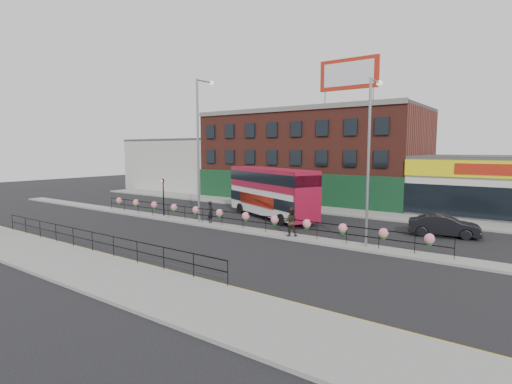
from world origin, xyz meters
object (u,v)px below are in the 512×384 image
Objects in this scene: car at (444,226)px; pedestrian_a at (211,212)px; double_decker_bus at (271,188)px; lamp_column_west at (200,138)px; lamp_column_east at (370,148)px; pedestrian_b at (290,222)px.

pedestrian_a is at bearing 98.53° from car.
lamp_column_west reaches higher than double_decker_bus.
lamp_column_west reaches higher than lamp_column_east.
lamp_column_west reaches higher than pedestrian_b.
pedestrian_b is 7.08m from lamp_column_east.
car is at bearing -91.37° from pedestrian_a.
lamp_column_west reaches higher than pedestrian_a.
lamp_column_west is at bearing 179.65° from lamp_column_east.
lamp_column_east is at bearing -112.48° from pedestrian_a.
pedestrian_b is at bearing 116.37° from car.
double_decker_bus is at bearing 81.11° from car.
car is 2.46× the size of pedestrian_b.
double_decker_bus is 12.17m from lamp_column_east.
lamp_column_east is (-3.08, -6.08, 5.25)m from car.
double_decker_bus reaches higher than pedestrian_a.
lamp_column_east is (13.74, -0.08, -0.79)m from lamp_column_west.
pedestrian_a is at bearing -2.69° from lamp_column_west.
pedestrian_b reaches higher than pedestrian_a.
pedestrian_a is at bearing -113.35° from double_decker_bus.
double_decker_bus is at bearing 153.38° from lamp_column_east.
car is 10.50m from pedestrian_b.
lamp_column_west is (-3.29, -5.16, 4.16)m from double_decker_bus.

